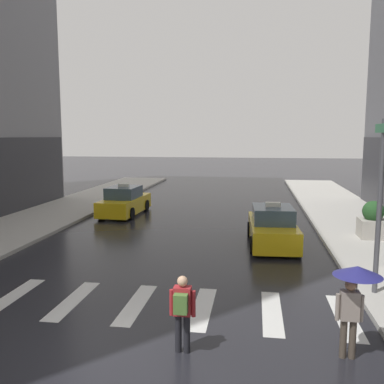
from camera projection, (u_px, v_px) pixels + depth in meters
The scene contains 7 objects.
ground_plane at pixel (94, 363), 8.38m from camera, with size 160.00×160.00×0.00m, color black.
crosswalk_markings at pixel (136, 304), 11.32m from camera, with size 11.30×2.80×0.01m.
taxi_lead at pixel (272, 228), 17.39m from camera, with size 2.11×4.62×1.80m.
taxi_second at pixel (124, 202), 24.11m from camera, with size 2.07×4.61×1.80m.
pedestrian_with_umbrella at pixel (355, 287), 8.37m from camera, with size 0.96×0.96×1.94m.
pedestrian_with_backpack at pixel (182, 308), 8.66m from camera, with size 0.55×0.43×1.65m.
planter_mid_block at pixel (373, 221), 17.98m from camera, with size 1.10×1.10×1.60m.
Camera 1 is at (3.10, -7.48, 4.50)m, focal length 39.35 mm.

